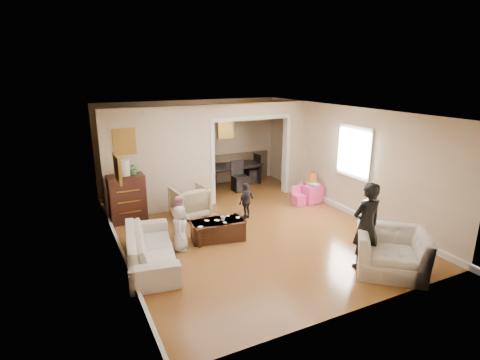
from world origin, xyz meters
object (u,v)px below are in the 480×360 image
child_kneel_b (181,218)px  child_toddler (246,201)px  dresser (127,199)px  play_table (311,193)px  adult_person (366,226)px  table_lamp (125,168)px  coffee_table (218,230)px  armchair_front (391,252)px  child_kneel_a (180,228)px  coffee_cup (223,219)px  cyan_cup (309,185)px  dining_table (230,175)px  armchair_back (190,202)px  sofa (151,247)px

child_kneel_b → child_toddler: bearing=-83.8°
dresser → play_table: dresser is taller
adult_person → child_toddler: bearing=-72.8°
table_lamp → coffee_table: bearing=-50.5°
armchair_front → child_toddler: size_ratio=1.31×
dresser → table_lamp: 0.74m
dresser → child_kneel_a: bearing=-71.8°
child_kneel_a → child_kneel_b: 0.48m
dresser → coffee_cup: dresser is taller
table_lamp → coffee_table: table_lamp is taller
play_table → cyan_cup: bearing=-153.4°
dresser → child_toddler: bearing=-22.8°
play_table → child_toddler: (-2.12, -0.33, 0.21)m
dresser → dining_table: bearing=25.4°
child_kneel_a → play_table: bearing=-51.1°
table_lamp → child_kneel_b: table_lamp is taller
cyan_cup → child_kneel_b: size_ratio=0.08×
dining_table → cyan_cup: bearing=-68.8°
armchair_back → coffee_table: bearing=87.7°
dresser → table_lamp: table_lamp is taller
table_lamp → child_toddler: 2.89m
play_table → child_kneel_b: bearing=-168.6°
coffee_table → child_toddler: bearing=35.5°
table_lamp → coffee_table: size_ratio=0.33×
armchair_back → sofa: bearing=47.5°
dresser → coffee_cup: (1.60, -1.87, -0.10)m
dresser → child_kneel_a: size_ratio=1.22×
table_lamp → play_table: table_lamp is taller
table_lamp → child_toddler: table_lamp is taller
sofa → armchair_back: 2.36m
play_table → dresser: bearing=171.0°
sofa → armchair_front: bearing=-111.4°
child_toddler → adult_person: bearing=77.4°
sofa → armchair_back: armchair_back is taller
armchair_front → table_lamp: bearing=171.2°
coffee_table → child_kneel_a: 0.90m
armchair_front → cyan_cup: bearing=117.4°
dresser → adult_person: 5.28m
dining_table → child_kneel_b: child_kneel_b is taller
sofa → play_table: (4.66, 1.50, -0.08)m
cyan_cup → child_toddler: child_toddler is taller
dresser → coffee_table: (1.50, -1.82, -0.35)m
sofa → cyan_cup: (4.56, 1.45, 0.20)m
adult_person → child_kneel_a: 3.45m
cyan_cup → adult_person: adult_person is taller
coffee_cup → sofa: bearing=-167.2°
dining_table → adult_person: adult_person is taller
play_table → child_toddler: size_ratio=0.54×
dining_table → adult_person: 5.67m
armchair_front → dining_table: armchair_front is taller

